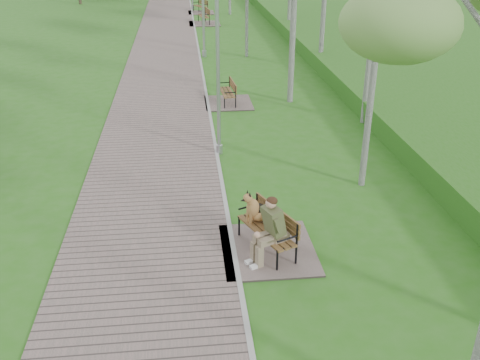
% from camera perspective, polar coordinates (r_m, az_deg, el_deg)
% --- Properties ---
extents(ground, '(120.00, 120.00, 0.00)m').
position_cam_1_polar(ground, '(12.53, -1.51, -2.89)').
color(ground, '#296816').
rests_on(ground, ground).
extents(walkway, '(3.50, 67.00, 0.04)m').
position_cam_1_polar(walkway, '(33.03, -7.87, 15.05)').
color(walkway, '#6F6059').
rests_on(walkway, ground).
extents(kerb, '(0.10, 67.00, 0.05)m').
position_cam_1_polar(kerb, '(33.03, -4.73, 15.21)').
color(kerb, '#999993').
rests_on(kerb, ground).
extents(embankment, '(14.00, 70.00, 1.60)m').
position_cam_1_polar(embankment, '(34.06, 16.68, 14.54)').
color(embankment, '#3B7129').
rests_on(embankment, ground).
extents(bench_main, '(1.87, 2.07, 1.63)m').
position_cam_1_polar(bench_main, '(10.67, 2.62, -5.60)').
color(bench_main, '#6F6059').
rests_on(bench_main, ground).
extents(bench_second, '(1.71, 1.90, 1.05)m').
position_cam_1_polar(bench_second, '(19.85, -1.36, 8.69)').
color(bench_second, '#6F6059').
rests_on(bench_second, ground).
extents(bench_third, '(2.02, 2.24, 1.24)m').
position_cam_1_polar(bench_third, '(36.76, -3.87, 16.63)').
color(bench_third, '#6F6059').
rests_on(bench_third, ground).
extents(bench_far, '(1.89, 2.10, 1.16)m').
position_cam_1_polar(bench_far, '(41.57, -4.23, 17.65)').
color(bench_far, '#6F6059').
rests_on(bench_far, ground).
extents(lamp_post_near, '(0.18, 0.18, 4.59)m').
position_cam_1_polar(lamp_post_near, '(14.75, -2.34, 10.54)').
color(lamp_post_near, '#9C9FA4').
rests_on(lamp_post_near, ground).
extents(lamp_post_second, '(0.21, 0.21, 5.42)m').
position_cam_1_polar(lamp_post_second, '(26.89, -3.97, 18.25)').
color(lamp_post_second, '#9C9FA4').
rests_on(lamp_post_second, ground).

